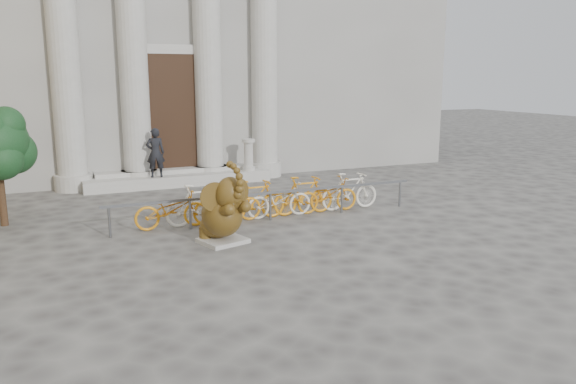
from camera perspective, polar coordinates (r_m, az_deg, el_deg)
name	(u,v)px	position (r m, az deg, el deg)	size (l,w,h in m)	color
ground	(297,276)	(10.12, 0.92, -8.49)	(80.00, 80.00, 0.00)	#474442
classical_building	(142,12)	(24.04, -14.65, 17.26)	(22.00, 10.70, 12.00)	gray
entrance_steps	(179,179)	(18.76, -11.05, 1.29)	(6.00, 1.20, 0.36)	#A8A59E
elephant_statue	(223,213)	(11.93, -6.61, -2.16)	(1.18, 1.42, 1.79)	#A8A59E
bike_rack	(266,199)	(13.98, -2.25, -0.68)	(8.00, 0.53, 1.00)	slate
pedestrian	(155,153)	(18.13, -13.32, 3.91)	(0.57, 0.37, 1.56)	black
balustrade_post	(249,156)	(19.01, -4.02, 3.67)	(0.44, 0.44, 1.07)	#A8A59E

